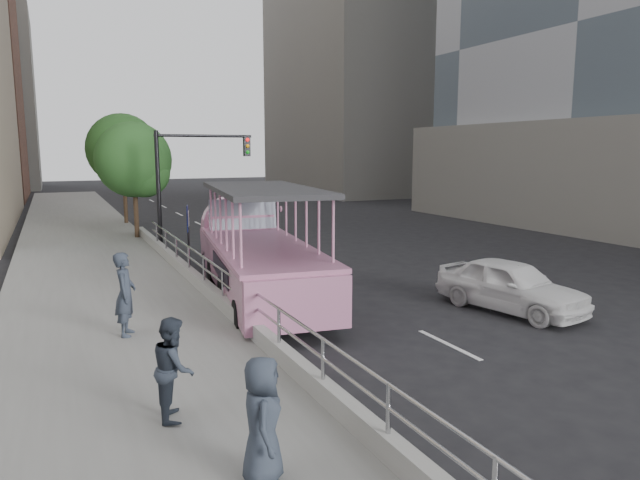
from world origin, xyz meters
TOP-DOWN VIEW (x-y plane):
  - ground at (0.00, 0.00)m, footprint 160.00×160.00m
  - sidewalk at (-5.75, 10.00)m, footprint 5.50×80.00m
  - kerb_wall at (-3.12, 2.00)m, footprint 0.24×30.00m
  - guardrail at (-3.12, 2.00)m, footprint 0.07×22.00m
  - duck_boat at (-1.46, 4.34)m, footprint 3.83×10.40m
  - car at (4.27, -0.46)m, footprint 2.53×4.49m
  - pedestrian_near at (-5.63, 0.89)m, footprint 0.62×0.78m
  - pedestrian_mid at (-5.44, -3.58)m, footprint 0.73×0.87m
  - pedestrian_far at (-4.80, -5.80)m, footprint 0.73×0.91m
  - parking_sign at (-3.00, 6.51)m, footprint 0.17×0.57m
  - traffic_signal at (-1.70, 12.50)m, footprint 4.20×0.32m
  - street_tree_near at (-3.30, 15.93)m, footprint 3.52×3.52m
  - street_tree_far at (-3.10, 21.93)m, footprint 3.97×3.97m
  - midrise_stone_a at (26.00, 42.00)m, footprint 20.00×20.00m

SIDE VIEW (x-z plane):
  - ground at x=0.00m, z-range 0.00..0.00m
  - sidewalk at x=-5.75m, z-range 0.00..0.30m
  - kerb_wall at x=-3.12m, z-range 0.30..0.66m
  - car at x=4.27m, z-range 0.00..1.44m
  - pedestrian_mid at x=-5.44m, z-range 0.30..1.89m
  - pedestrian_far at x=-4.80m, z-range 0.30..1.91m
  - guardrail at x=-3.12m, z-range 0.79..1.50m
  - pedestrian_near at x=-5.63m, z-range 0.30..2.17m
  - duck_boat at x=-1.46m, z-range -0.43..2.94m
  - parking_sign at x=-3.00m, z-range 0.35..2.96m
  - traffic_signal at x=-1.70m, z-range 0.90..6.10m
  - street_tree_near at x=-3.30m, z-range 0.96..6.68m
  - street_tree_far at x=-3.10m, z-range 1.08..7.53m
  - midrise_stone_a at x=26.00m, z-range 0.00..32.00m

